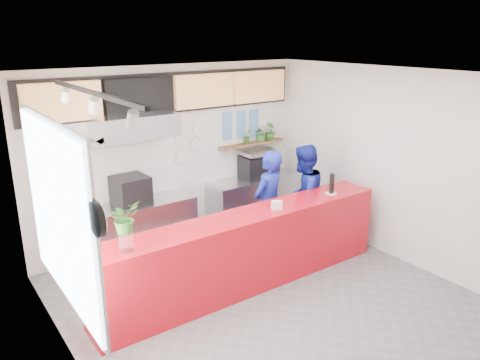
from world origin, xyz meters
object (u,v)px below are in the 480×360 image
panini_oven (131,191)px  service_counter (247,251)px  pepper_mill (332,183)px  espresso_machine (258,166)px  staff_center (268,205)px  staff_right (303,197)px

panini_oven → service_counter: bearing=-66.3°
panini_oven → pepper_mill: pepper_mill is taller
panini_oven → pepper_mill: (2.49, -1.87, 0.14)m
espresso_machine → service_counter: bearing=-125.2°
service_counter → pepper_mill: (1.57, -0.07, 0.72)m
pepper_mill → staff_center: bearing=139.0°
pepper_mill → staff_right: bearing=92.0°
panini_oven → staff_center: (1.76, -1.23, -0.25)m
service_counter → staff_center: size_ratio=2.55×
staff_right → espresso_machine: bearing=-107.4°
staff_right → pepper_mill: 0.72m
service_counter → staff_right: 1.67m
service_counter → panini_oven: size_ratio=8.86×
staff_center → pepper_mill: bearing=121.9°
service_counter → espresso_machine: size_ratio=6.96×
staff_center → service_counter: bearing=17.0°
panini_oven → staff_center: bearing=-38.4°
staff_right → panini_oven: bearing=-42.1°
staff_center → espresso_machine: bearing=-138.8°
pepper_mill → service_counter: bearing=177.5°
panini_oven → staff_right: (2.47, -1.26, -0.25)m
panini_oven → pepper_mill: bearing=-40.3°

